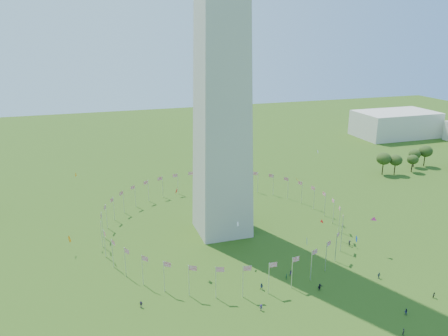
% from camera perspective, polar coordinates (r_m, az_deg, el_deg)
% --- Properties ---
extents(ground, '(600.00, 600.00, 0.00)m').
position_cam_1_polar(ground, '(112.39, 7.94, -18.61)').
color(ground, '#274610').
rests_on(ground, ground).
extents(flag_ring, '(80.24, 80.24, 9.00)m').
position_cam_1_polar(flag_ring, '(150.49, -0.26, -6.58)').
color(flag_ring, silver).
rests_on(flag_ring, ground).
extents(gov_building_east_a, '(50.00, 30.00, 16.00)m').
position_cam_1_polar(gov_building_east_a, '(305.62, 21.44, 5.38)').
color(gov_building_east_a, beige).
rests_on(gov_building_east_a, ground).
extents(crowd, '(102.43, 54.94, 1.99)m').
position_cam_1_polar(crowd, '(115.33, 10.44, -17.16)').
color(crowd, '#1B1F40').
rests_on(crowd, ground).
extents(kites_aloft, '(110.33, 72.54, 27.51)m').
position_cam_1_polar(kites_aloft, '(124.93, 7.46, -6.49)').
color(kites_aloft, '#CC2699').
rests_on(kites_aloft, ground).
extents(tree_line_east, '(53.55, 15.57, 10.58)m').
position_cam_1_polar(tree_line_east, '(235.55, 24.24, 0.92)').
color(tree_line_east, '#324C19').
rests_on(tree_line_east, ground).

